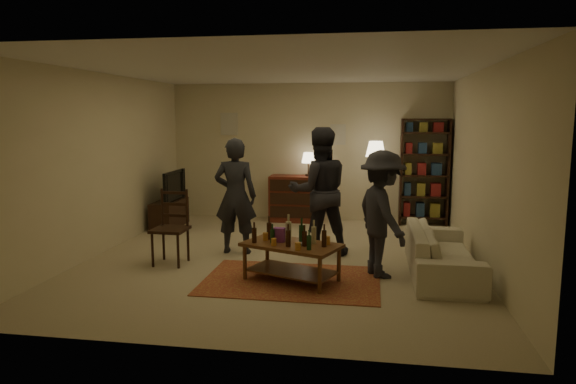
% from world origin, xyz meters
% --- Properties ---
extents(floor, '(6.00, 6.00, 0.00)m').
position_xyz_m(floor, '(0.00, 0.00, 0.00)').
color(floor, '#C6B793').
rests_on(floor, ground).
extents(room_shell, '(6.00, 6.00, 6.00)m').
position_xyz_m(room_shell, '(-0.65, 2.98, 1.81)').
color(room_shell, beige).
rests_on(room_shell, ground).
extents(rug, '(2.20, 1.50, 0.01)m').
position_xyz_m(rug, '(0.30, -0.99, 0.01)').
color(rug, maroon).
rests_on(rug, ground).
extents(coffee_table, '(1.33, 1.03, 0.82)m').
position_xyz_m(coffee_table, '(0.30, -0.99, 0.42)').
color(coffee_table, brown).
rests_on(coffee_table, ground).
extents(dining_chair, '(0.46, 0.46, 1.06)m').
position_xyz_m(dining_chair, '(-1.49, -0.45, 0.56)').
color(dining_chair, black).
rests_on(dining_chair, ground).
extents(tv_stand, '(0.40, 1.00, 1.06)m').
position_xyz_m(tv_stand, '(-2.44, 1.80, 0.38)').
color(tv_stand, black).
rests_on(tv_stand, ground).
extents(dresser, '(1.00, 0.50, 1.36)m').
position_xyz_m(dresser, '(-0.19, 2.71, 0.48)').
color(dresser, maroon).
rests_on(dresser, ground).
extents(bookshelf, '(0.90, 0.34, 2.02)m').
position_xyz_m(bookshelf, '(2.25, 2.78, 1.03)').
color(bookshelf, black).
rests_on(bookshelf, ground).
extents(floor_lamp, '(0.36, 0.36, 1.60)m').
position_xyz_m(floor_lamp, '(1.33, 2.37, 1.36)').
color(floor_lamp, black).
rests_on(floor_lamp, ground).
extents(sofa, '(0.81, 2.08, 0.61)m').
position_xyz_m(sofa, '(2.20, -0.40, 0.30)').
color(sofa, beige).
rests_on(sofa, ground).
extents(person_left, '(0.66, 0.45, 1.74)m').
position_xyz_m(person_left, '(-0.74, 0.22, 0.87)').
color(person_left, '#222329').
rests_on(person_left, ground).
extents(person_right, '(1.10, 0.97, 1.90)m').
position_xyz_m(person_right, '(0.51, 0.36, 0.95)').
color(person_right, '#25242B').
rests_on(person_right, ground).
extents(person_by_sofa, '(0.99, 1.21, 1.63)m').
position_xyz_m(person_by_sofa, '(1.41, -0.60, 0.82)').
color(person_by_sofa, '#282830').
rests_on(person_by_sofa, ground).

